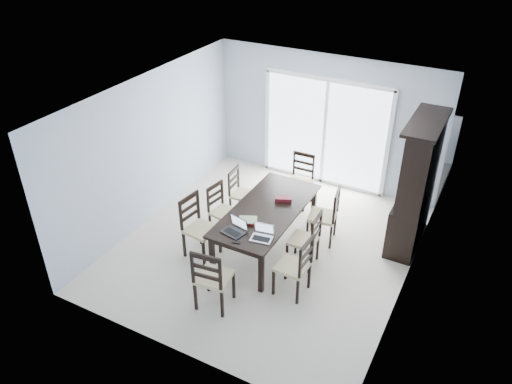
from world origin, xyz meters
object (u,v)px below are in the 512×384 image
chair_left_mid (220,204)px  chair_right_mid (309,235)px  chair_left_near (196,220)px  chair_end_far (301,174)px  chair_right_far (329,210)px  chair_left_far (239,188)px  dining_table (267,213)px  laptop_silver (261,236)px  cell_phone (236,242)px  game_box (283,199)px  chair_right_near (299,261)px  china_hutch (416,186)px  laptop_dark (233,230)px  hot_tub (303,129)px  chair_end_near (210,274)px

chair_left_mid → chair_right_mid: bearing=95.2°
chair_left_near → chair_end_far: 2.37m
chair_right_far → chair_left_far: bearing=79.3°
dining_table → laptop_silver: 0.82m
cell_phone → chair_right_far: bearing=55.0°
chair_right_mid → cell_phone: size_ratio=9.31×
chair_end_far → game_box: bearing=99.0°
chair_left_far → cell_phone: bearing=26.1°
chair_right_near → game_box: chair_right_near is taller
china_hutch → laptop_dark: china_hutch is taller
china_hutch → hot_tub: size_ratio=0.97×
chair_left_near → cell_phone: bearing=76.9°
chair_left_near → game_box: size_ratio=4.45×
china_hutch → hot_tub: (-2.95, 2.37, -0.58)m
chair_right_far → chair_end_near: (-0.85, -2.27, 0.02)m
laptop_silver → game_box: laptop_silver is taller
chair_right_near → hot_tub: 4.79m
chair_left_far → laptop_silver: chair_left_far is taller
chair_right_mid → chair_end_far: bearing=25.2°
chair_left_near → chair_right_far: chair_left_near is taller
chair_right_mid → cell_phone: chair_right_mid is taller
laptop_silver → hot_tub: hot_tub is taller
china_hutch → chair_end_far: china_hutch is taller
chair_left_far → chair_end_near: size_ratio=0.86×
chair_left_far → hot_tub: (-0.04, 2.96, -0.05)m
chair_right_far → game_box: (-0.69, -0.28, 0.17)m
chair_left_mid → laptop_silver: (1.18, -0.77, 0.24)m
chair_left_mid → cell_phone: bearing=50.8°
chair_right_mid → dining_table: bearing=79.9°
game_box → chair_right_mid: bearing=-34.5°
chair_right_mid → game_box: chair_right_mid is taller
hot_tub → chair_right_mid: bearing=-65.3°
chair_right_near → chair_right_mid: size_ratio=1.04×
chair_left_mid → chair_end_near: bearing=36.8°
chair_right_far → hot_tub: chair_right_far is taller
chair_right_far → chair_end_near: 2.42m
laptop_dark → laptop_silver: 0.45m
chair_end_near → laptop_silver: (0.32, 0.88, 0.17)m
chair_left_near → laptop_silver: (1.22, -0.10, 0.16)m
chair_right_near → cell_phone: (-0.90, -0.21, 0.15)m
china_hutch → chair_right_mid: (-1.23, -1.36, -0.49)m
dining_table → chair_left_near: 1.14m
chair_left_far → hot_tub: size_ratio=0.46×
dining_table → chair_end_near: 1.64m
laptop_dark → hot_tub: (-0.78, 4.44, -0.31)m
china_hutch → chair_end_far: (-2.10, 0.31, -0.47)m
china_hutch → hot_tub: bearing=141.2°
cell_phone → chair_right_near: bearing=4.5°
laptop_dark → chair_left_far: bearing=129.7°
chair_left_near → chair_end_near: bearing=49.4°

